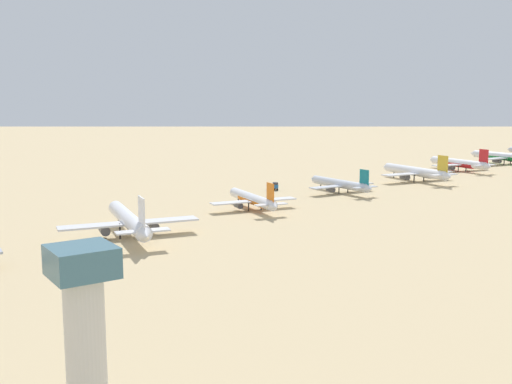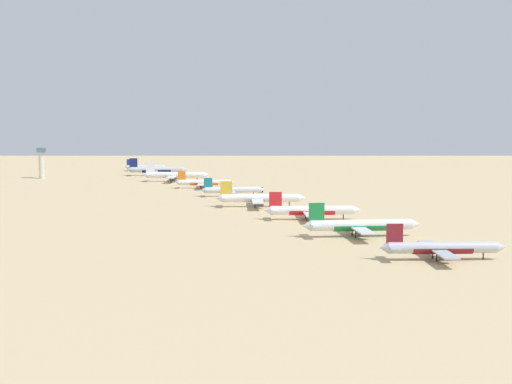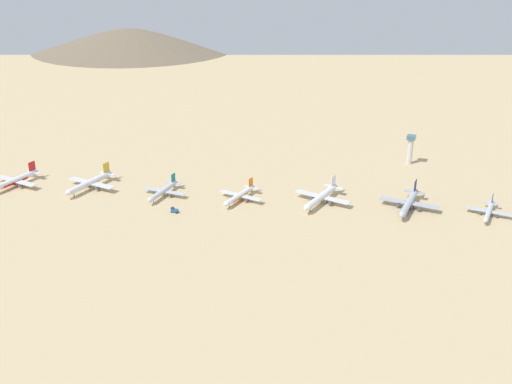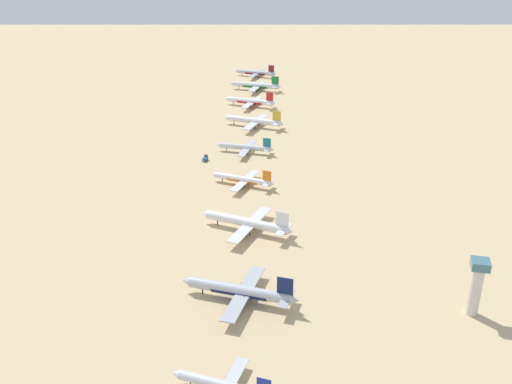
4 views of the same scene
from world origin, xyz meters
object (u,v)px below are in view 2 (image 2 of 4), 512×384
(parked_jet_0, at_px, (441,248))
(parked_jet_8, at_px, (144,167))
(parked_jet_1, at_px, (360,225))
(parked_jet_7, at_px, (156,170))
(parked_jet_4, at_px, (232,190))
(service_truck, at_px, (261,189))
(parked_jet_5, at_px, (204,183))
(control_tower, at_px, (42,161))
(parked_jet_3, at_px, (259,198))
(parked_jet_6, at_px, (175,175))
(parked_jet_2, at_px, (311,210))

(parked_jet_0, bearing_deg, parked_jet_8, 101.58)
(parked_jet_1, height_order, parked_jet_7, parked_jet_1)
(parked_jet_4, distance_m, service_truck, 32.23)
(parked_jet_5, relative_size, control_tower, 1.68)
(parked_jet_3, height_order, parked_jet_8, parked_jet_3)
(parked_jet_0, bearing_deg, control_tower, 114.59)
(parked_jet_0, bearing_deg, parked_jet_3, 102.41)
(service_truck, bearing_deg, parked_jet_1, -87.34)
(parked_jet_4, bearing_deg, parked_jet_6, 104.31)
(parked_jet_5, distance_m, parked_jet_6, 61.05)
(parked_jet_1, distance_m, parked_jet_8, 419.66)
(parked_jet_5, bearing_deg, parked_jet_4, -77.69)
(parked_jet_2, height_order, control_tower, control_tower)
(parked_jet_6, bearing_deg, parked_jet_4, -75.69)
(parked_jet_2, distance_m, parked_jet_3, 61.24)
(parked_jet_7, bearing_deg, parked_jet_0, -78.03)
(parked_jet_0, relative_size, parked_jet_3, 0.92)
(parked_jet_5, distance_m, service_truck, 51.32)
(parked_jet_1, bearing_deg, parked_jet_0, -77.08)
(parked_jet_3, xyz_separation_m, service_truck, (16.01, 82.37, -3.12))
(parked_jet_4, distance_m, parked_jet_7, 183.44)
(parked_jet_8, distance_m, service_truck, 224.10)
(control_tower, bearing_deg, parked_jet_0, -65.41)
(parked_jet_2, xyz_separation_m, parked_jet_5, (-37.37, 177.36, -0.70))
(parked_jet_3, height_order, service_truck, parked_jet_3)
(parked_jet_5, distance_m, parked_jet_7, 124.19)
(parked_jet_0, distance_m, parked_jet_5, 301.01)
(parked_jet_6, bearing_deg, parked_jet_0, -77.83)
(parked_jet_7, height_order, parked_jet_8, parked_jet_7)
(parked_jet_7, relative_size, parked_jet_8, 1.37)
(parked_jet_0, bearing_deg, parked_jet_5, 101.34)
(parked_jet_5, relative_size, parked_jet_8, 1.12)
(parked_jet_4, relative_size, parked_jet_6, 0.81)
(parked_jet_1, relative_size, parked_jet_6, 1.02)
(parked_jet_4, distance_m, parked_jet_6, 120.23)
(parked_jet_2, relative_size, parked_jet_8, 1.31)
(parked_jet_1, bearing_deg, control_tower, 116.42)
(service_truck, bearing_deg, control_tower, 138.25)
(parked_jet_1, distance_m, parked_jet_3, 120.05)
(parked_jet_0, xyz_separation_m, control_tower, (-184.55, 403.27, 9.86))
(service_truck, height_order, control_tower, control_tower)
(parked_jet_1, distance_m, parked_jet_4, 181.04)
(control_tower, bearing_deg, parked_jet_7, 7.46)
(parked_jet_2, height_order, service_truck, parked_jet_2)
(parked_jet_6, bearing_deg, control_tower, 155.42)
(parked_jet_6, xyz_separation_m, control_tower, (-108.27, 49.54, 9.34))
(control_tower, bearing_deg, parked_jet_3, -57.27)
(parked_jet_1, height_order, parked_jet_8, parked_jet_1)
(parked_jet_4, bearing_deg, control_tower, 129.73)
(parked_jet_1, bearing_deg, service_truck, 92.66)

